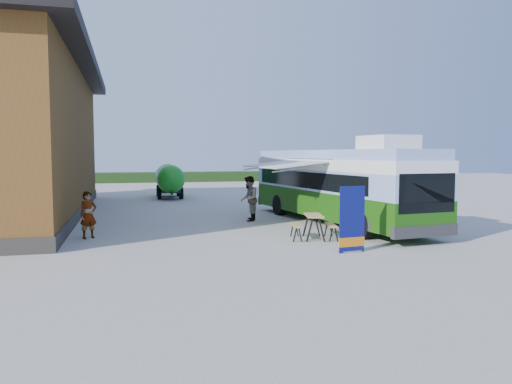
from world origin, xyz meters
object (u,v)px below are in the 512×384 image
object	(u,v)px
picnic_table	(314,221)
banner	(352,225)
person_b	(249,199)
slurry_tanker	(169,179)
bus	(336,183)
person_a	(88,215)

from	to	relation	value
picnic_table	banner	bearing A→B (deg)	-70.89
picnic_table	person_b	distance (m)	5.21
picnic_table	slurry_tanker	xyz separation A→B (m)	(-3.49, 17.87, 0.66)
bus	banner	bearing A→B (deg)	-115.49
banner	slurry_tanker	xyz separation A→B (m)	(-3.74, 20.38, 0.47)
bus	slurry_tanker	xyz separation A→B (m)	(-5.83, 14.36, -0.43)
bus	picnic_table	bearing A→B (deg)	-130.02
banner	person_a	size ratio (longest dim) A/B	1.21
bus	person_b	world-z (taller)	bus
person_a	person_b	xyz separation A→B (m)	(6.49, 3.00, 0.16)
banner	person_b	distance (m)	7.71
picnic_table	person_b	world-z (taller)	person_b
banner	person_a	distance (m)	9.06
person_a	banner	bearing A→B (deg)	-58.12
banner	person_b	xyz separation A→B (m)	(-1.32, 7.60, 0.17)
bus	banner	distance (m)	6.43
person_b	slurry_tanker	bearing A→B (deg)	-149.04
person_b	picnic_table	bearing A→B (deg)	32.04
picnic_table	person_b	size ratio (longest dim) A/B	0.89
bus	person_a	world-z (taller)	bus
picnic_table	slurry_tanker	bearing A→B (deg)	114.50
person_b	slurry_tanker	xyz separation A→B (m)	(-2.43, 12.78, 0.30)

